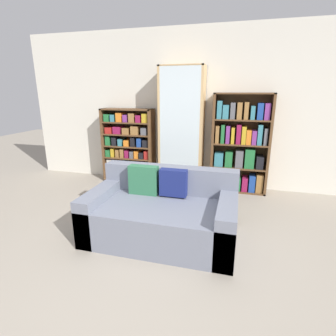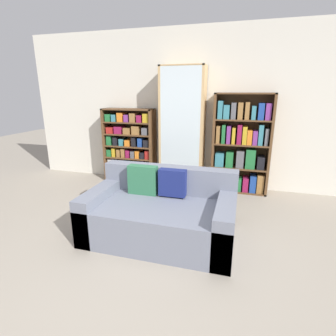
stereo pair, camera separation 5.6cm
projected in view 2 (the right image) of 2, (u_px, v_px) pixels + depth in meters
name	position (u px, v px, depth m)	size (l,w,h in m)	color
ground_plane	(133.00, 274.00, 2.48)	(16.00, 16.00, 0.00)	gray
wall_back	(192.00, 110.00, 4.61)	(6.29, 0.06, 2.70)	silver
couch	(161.00, 214.00, 3.07)	(1.68, 0.98, 0.79)	slate
bookshelf_left	(130.00, 147.00, 4.91)	(0.96, 0.32, 1.36)	brown
display_cabinet	(182.00, 129.00, 4.52)	(0.75, 0.36, 2.07)	tan
bookshelf_right	(241.00, 147.00, 4.35)	(0.93, 0.32, 1.64)	brown
wine_bottle	(196.00, 188.00, 4.29)	(0.09, 0.09, 0.34)	#143819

